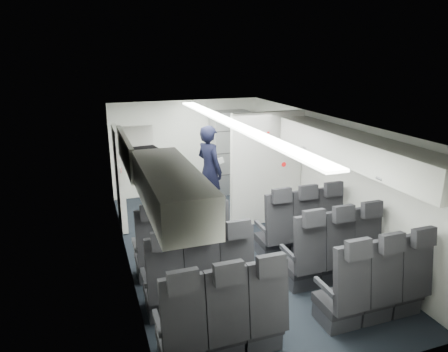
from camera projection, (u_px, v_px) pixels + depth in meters
cabin_shell at (232, 184)px, 6.41m from camera, size 3.41×6.01×2.16m
seat_row_front at (244, 239)px, 6.14m from camera, size 3.33×0.56×1.24m
seat_row_mid at (269, 267)px, 5.33m from camera, size 3.33×0.56×1.24m
seat_row_rear at (303, 306)px, 4.52m from camera, size 3.33×0.56×1.24m
overhead_bin_left_rear at (170, 189)px, 3.95m from camera, size 0.53×1.80×0.40m
overhead_bin_left_front_open at (142, 159)px, 5.55m from camera, size 0.64×1.70×0.72m
overhead_bin_right_rear at (398, 164)px, 4.83m from camera, size 0.53×1.80×0.40m
overhead_bin_right_front at (319, 137)px, 6.41m from camera, size 0.53×1.70×0.40m
bulkhead_partition at (266, 169)px, 7.46m from camera, size 1.40×0.15×2.13m
galley_unit at (230, 152)px, 9.22m from camera, size 0.85×0.52×1.90m
boarding_door at (120, 177)px, 7.35m from camera, size 0.12×1.27×1.86m
flight_attendant at (210, 170)px, 7.98m from camera, size 0.65×0.77×1.81m
carry_on_bag at (143, 157)px, 5.39m from camera, size 0.44×0.34×0.24m
papers at (219, 161)px, 7.94m from camera, size 0.18×0.03×0.12m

